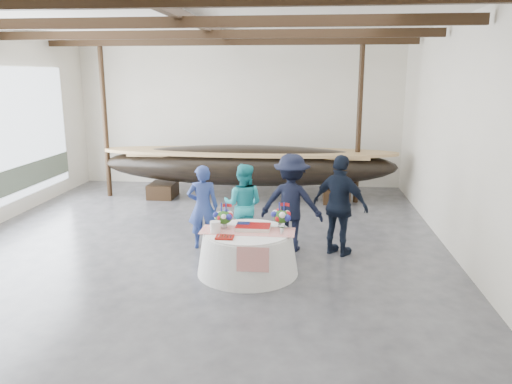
# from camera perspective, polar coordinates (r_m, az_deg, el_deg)

# --- Properties ---
(floor) EXTENTS (10.00, 12.00, 0.01)m
(floor) POSITION_cam_1_polar(r_m,az_deg,el_deg) (10.28, -6.55, -6.20)
(floor) COLOR #3D3D42
(floor) RESTS_ON ground
(wall_back) EXTENTS (10.00, 0.02, 4.50)m
(wall_back) POSITION_cam_1_polar(r_m,az_deg,el_deg) (15.65, -2.00, 8.99)
(wall_back) COLOR silver
(wall_back) RESTS_ON ground
(wall_front) EXTENTS (10.00, 0.02, 4.50)m
(wall_front) POSITION_cam_1_polar(r_m,az_deg,el_deg) (4.24, -25.08, -3.87)
(wall_front) COLOR silver
(wall_front) RESTS_ON ground
(wall_right) EXTENTS (0.02, 12.00, 4.50)m
(wall_right) POSITION_cam_1_polar(r_m,az_deg,el_deg) (9.94, 22.63, 5.55)
(wall_right) COLOR silver
(wall_right) RESTS_ON ground
(ceiling) EXTENTS (10.00, 12.00, 0.01)m
(ceiling) POSITION_cam_1_polar(r_m,az_deg,el_deg) (9.76, -7.29, 19.57)
(ceiling) COLOR white
(ceiling) RESTS_ON wall_back
(pavilion_structure) EXTENTS (9.80, 11.76, 4.50)m
(pavilion_structure) POSITION_cam_1_polar(r_m,az_deg,el_deg) (10.42, -6.27, 16.45)
(pavilion_structure) COLOR black
(pavilion_structure) RESTS_ON ground
(longboat_display) EXTENTS (8.15, 1.63, 1.53)m
(longboat_display) POSITION_cam_1_polar(r_m,az_deg,el_deg) (13.81, -0.94, 3.10)
(longboat_display) COLOR black
(longboat_display) RESTS_ON ground
(banquet_table) EXTENTS (1.77, 1.77, 0.76)m
(banquet_table) POSITION_cam_1_polar(r_m,az_deg,el_deg) (8.81, -0.96, -6.85)
(banquet_table) COLOR white
(banquet_table) RESTS_ON ground
(tabletop_items) EXTENTS (1.65, 0.96, 0.40)m
(tabletop_items) POSITION_cam_1_polar(r_m,az_deg,el_deg) (8.77, -0.93, -3.28)
(tabletop_items) COLOR red
(tabletop_items) RESTS_ON banquet_table
(guest_woman_blue) EXTENTS (0.68, 0.52, 1.69)m
(guest_woman_blue) POSITION_cam_1_polar(r_m,az_deg,el_deg) (9.98, -6.09, -1.71)
(guest_woman_blue) COLOR navy
(guest_woman_blue) RESTS_ON ground
(guest_woman_teal) EXTENTS (0.88, 0.72, 1.68)m
(guest_woman_teal) POSITION_cam_1_polar(r_m,az_deg,el_deg) (10.10, -1.46, -1.48)
(guest_woman_teal) COLOR teal
(guest_woman_teal) RESTS_ON ground
(guest_man_left) EXTENTS (1.34, 0.91, 1.93)m
(guest_man_left) POSITION_cam_1_polar(r_m,az_deg,el_deg) (9.81, 4.07, -1.22)
(guest_man_left) COLOR black
(guest_man_left) RESTS_ON ground
(guest_man_right) EXTENTS (1.22, 1.01, 1.95)m
(guest_man_right) POSITION_cam_1_polar(r_m,az_deg,el_deg) (9.64, 9.59, -1.55)
(guest_man_right) COLOR black
(guest_man_right) RESTS_ON ground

